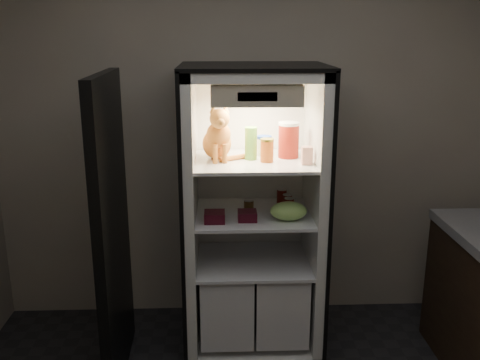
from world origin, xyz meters
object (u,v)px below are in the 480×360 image
object	(u,v)px
grape_bag	(289,211)
berry_box_left	(215,217)
refrigerator	(252,231)
soda_can_b	(287,203)
salsa_jar	(267,150)
parmesan_shaker	(251,143)
mayo_tub	(264,146)
berry_box_right	(247,216)
condiment_jar	(249,206)
soda_can_a	(282,198)
soda_can_c	(289,207)
cream_carton	(307,156)
tabby_cat	(218,138)
pepper_jar	(289,140)

from	to	relation	value
grape_bag	berry_box_left	distance (m)	0.46
refrigerator	soda_can_b	distance (m)	0.30
salsa_jar	grape_bag	distance (m)	0.40
parmesan_shaker	refrigerator	bearing A→B (deg)	71.13
soda_can_b	mayo_tub	bearing A→B (deg)	150.49
mayo_tub	berry_box_right	bearing A→B (deg)	-115.83
refrigerator	condiment_jar	size ratio (longest dim) A/B	21.21
berry_box_left	soda_can_a	bearing A→B (deg)	31.62
parmesan_shaker	soda_can_b	xyz separation A→B (m)	(0.24, 0.01, -0.40)
soda_can_c	grape_bag	xyz separation A→B (m)	(-0.01, -0.09, 0.00)
mayo_tub	berry_box_right	xyz separation A→B (m)	(-0.12, -0.25, -0.39)
soda_can_b	berry_box_left	world-z (taller)	soda_can_b
cream_carton	soda_can_c	size ratio (longest dim) A/B	0.96
cream_carton	grape_bag	xyz separation A→B (m)	(-0.10, -0.02, -0.35)
soda_can_c	condiment_jar	xyz separation A→B (m)	(-0.25, 0.06, -0.01)
soda_can_b	tabby_cat	bearing A→B (deg)	-179.08
mayo_tub	berry_box_left	distance (m)	0.57
cream_carton	mayo_tub	bearing A→B (deg)	135.53
berry_box_left	cream_carton	bearing A→B (deg)	3.42
soda_can_a	berry_box_left	distance (m)	0.52
tabby_cat	cream_carton	distance (m)	0.56
soda_can_a	soda_can_b	world-z (taller)	soda_can_a
refrigerator	berry_box_left	xyz separation A→B (m)	(-0.25, -0.22, 0.18)
parmesan_shaker	grape_bag	size ratio (longest dim) A/B	0.90
parmesan_shaker	salsa_jar	distance (m)	0.12
tabby_cat	berry_box_right	distance (m)	0.52
condiment_jar	grape_bag	world-z (taller)	grape_bag
mayo_tub	cream_carton	size ratio (longest dim) A/B	1.21
refrigerator	soda_can_c	world-z (taller)	refrigerator
soda_can_c	tabby_cat	bearing A→B (deg)	170.67
soda_can_b	condiment_jar	bearing A→B (deg)	-176.09
salsa_jar	berry_box_right	bearing A→B (deg)	-145.38
salsa_jar	pepper_jar	bearing A→B (deg)	37.81
salsa_jar	soda_can_b	world-z (taller)	salsa_jar
refrigerator	salsa_jar	distance (m)	0.59
refrigerator	berry_box_left	size ratio (longest dim) A/B	15.00
parmesan_shaker	berry_box_right	size ratio (longest dim) A/B	1.76
cream_carton	soda_can_b	distance (m)	0.39
grape_bag	berry_box_right	world-z (taller)	grape_bag
mayo_tub	condiment_jar	bearing A→B (deg)	-135.74
parmesan_shaker	berry_box_right	distance (m)	0.45
berry_box_left	soda_can_c	bearing A→B (deg)	12.48
parmesan_shaker	cream_carton	distance (m)	0.36
berry_box_left	condiment_jar	bearing A→B (deg)	37.41
refrigerator	parmesan_shaker	world-z (taller)	refrigerator
refrigerator	cream_carton	xyz separation A→B (m)	(0.31, -0.19, 0.55)
condiment_jar	berry_box_right	distance (m)	0.15
parmesan_shaker	pepper_jar	xyz separation A→B (m)	(0.24, 0.05, 0.01)
salsa_jar	condiment_jar	xyz separation A→B (m)	(-0.11, 0.06, -0.38)
parmesan_shaker	condiment_jar	world-z (taller)	parmesan_shaker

